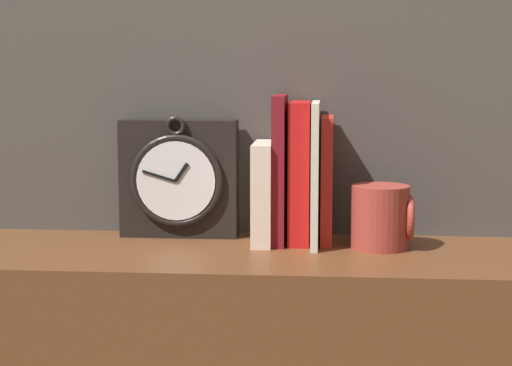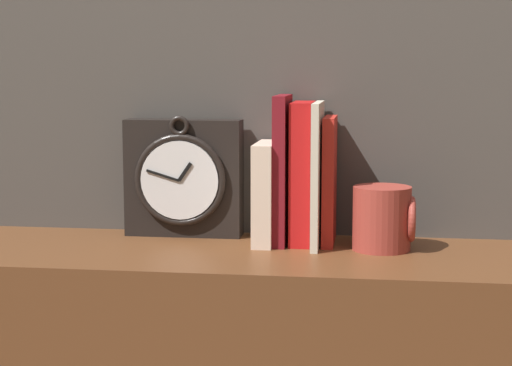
% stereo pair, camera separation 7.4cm
% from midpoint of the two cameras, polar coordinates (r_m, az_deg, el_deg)
% --- Properties ---
extents(clock, '(0.21, 0.07, 0.21)m').
position_cam_midpoint_polar(clock, '(1.50, -3.47, 0.34)').
color(clock, black).
rests_on(clock, bookshelf).
extents(book_slot0_cream, '(0.03, 0.13, 0.17)m').
position_cam_midpoint_polar(book_slot0_cream, '(1.45, 2.14, -0.66)').
color(book_slot0_cream, beige).
rests_on(book_slot0_cream, bookshelf).
extents(book_slot1_maroon, '(0.02, 0.12, 0.25)m').
position_cam_midpoint_polar(book_slot1_maroon, '(1.45, 3.24, 0.91)').
color(book_slot1_maroon, maroon).
rests_on(book_slot1_maroon, bookshelf).
extents(book_slot2_red, '(0.04, 0.12, 0.24)m').
position_cam_midpoint_polar(book_slot2_red, '(1.45, 4.58, 0.68)').
color(book_slot2_red, red).
rests_on(book_slot2_red, bookshelf).
extents(book_slot3_cream, '(0.01, 0.15, 0.24)m').
position_cam_midpoint_polar(book_slot3_cream, '(1.43, 5.61, 0.59)').
color(book_slot3_cream, beige).
rests_on(book_slot3_cream, bookshelf).
extents(book_slot4_red, '(0.02, 0.12, 0.21)m').
position_cam_midpoint_polar(book_slot4_red, '(1.45, 6.39, 0.17)').
color(book_slot4_red, red).
rests_on(book_slot4_red, bookshelf).
extents(mug, '(0.10, 0.09, 0.10)m').
position_cam_midpoint_polar(mug, '(1.41, 10.01, -2.34)').
color(mug, '#9E382D').
rests_on(mug, bookshelf).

